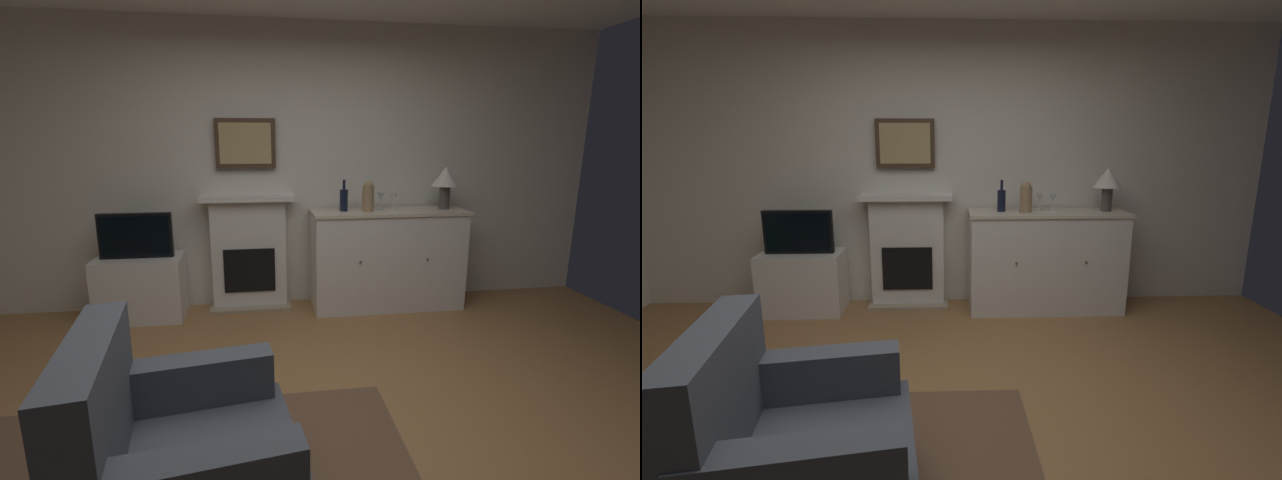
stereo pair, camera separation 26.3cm
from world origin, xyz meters
The scene contains 13 objects.
ground_plane centered at (0.00, 0.00, -0.05)m, with size 6.15×4.49×0.10m, color #9E7042.
wall_rear centered at (0.00, 2.22, 1.33)m, with size 6.15×0.06×2.66m, color silver.
fireplace_unit centered at (-0.42, 2.09, 0.55)m, with size 0.87×0.30×1.10m.
framed_picture centered at (-0.42, 2.13, 1.57)m, with size 0.55×0.04×0.45m.
sideboard_cabinet centered at (0.90, 1.91, 0.48)m, with size 1.47×0.49×0.96m.
table_lamp centered at (1.45, 1.91, 1.23)m, with size 0.26×0.26×0.40m.
wine_bottle centered at (0.47, 1.92, 1.06)m, with size 0.08×0.08×0.29m.
wine_glass_left centered at (0.83, 1.94, 1.08)m, with size 0.07×0.07×0.16m.
wine_glass_center centered at (0.94, 1.89, 1.08)m, with size 0.07×0.07×0.16m.
vase_decorative centered at (0.69, 1.86, 1.09)m, with size 0.11×0.11×0.28m.
tv_cabinet centered at (-1.39, 1.93, 0.29)m, with size 0.75×0.42×0.58m.
tv_set centered at (-1.39, 1.90, 0.78)m, with size 0.62×0.07×0.40m.
armchair centered at (-0.65, -0.49, 0.38)m, with size 0.91×0.87×0.92m.
Camera 1 is at (-0.31, -1.98, 1.59)m, focal length 24.21 mm.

